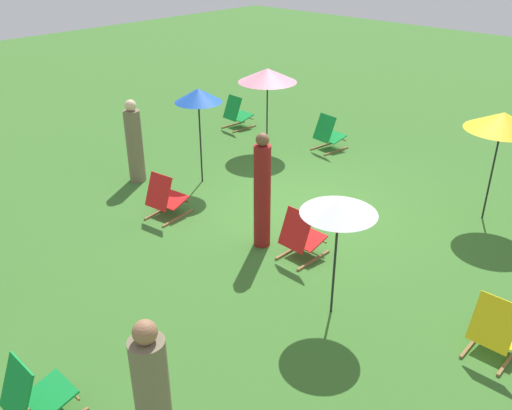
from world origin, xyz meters
TOP-DOWN VIEW (x-y plane):
  - ground_plane at (0.00, 0.00)m, footprint 40.00×40.00m
  - deckchair_0 at (3.97, -2.32)m, footprint 0.53×0.80m
  - deckchair_2 at (1.38, -2.67)m, footprint 0.57×0.82m
  - deckchair_5 at (-1.09, 5.63)m, footprint 0.49×0.76m
  - deckchair_6 at (-4.07, 1.41)m, footprint 0.49×0.77m
  - deckchair_7 at (1.51, 1.90)m, footprint 0.57×0.82m
  - deckchair_8 at (-1.06, 1.32)m, footprint 0.49×0.77m
  - umbrella_0 at (2.47, -1.79)m, footprint 1.29×1.29m
  - umbrella_1 at (-2.20, 2.08)m, footprint 0.96×0.96m
  - umbrella_2 at (-2.58, -1.88)m, footprint 1.19×1.19m
  - umbrella_3 at (2.18, 0.46)m, footprint 0.90×0.90m
  - person_0 at (3.17, 1.31)m, footprint 0.37×0.37m
  - person_2 at (-0.35, 1.43)m, footprint 0.37×0.37m

SIDE VIEW (x-z plane):
  - ground_plane at x=0.00m, z-range 0.00..0.00m
  - deckchair_0 at x=3.97m, z-range -0.05..0.79m
  - deckchair_2 at x=1.38m, z-range -0.05..0.79m
  - deckchair_5 at x=-1.09m, z-range -0.05..0.79m
  - deckchair_6 at x=-4.07m, z-range -0.05..0.79m
  - deckchair_7 at x=1.51m, z-range -0.05..0.79m
  - deckchair_8 at x=-1.06m, z-range -0.05..0.79m
  - person_0 at x=3.17m, z-range -0.05..1.61m
  - person_2 at x=-0.35m, z-range -0.03..1.86m
  - umbrella_1 at x=-2.20m, z-range 0.74..2.46m
  - umbrella_0 at x=2.47m, z-range 0.77..2.61m
  - umbrella_3 at x=2.18m, z-range 0.81..2.70m
  - umbrella_2 at x=-2.58m, z-range 0.81..2.74m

